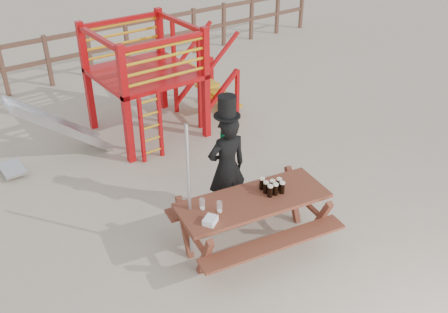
% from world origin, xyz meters
% --- Properties ---
extents(ground, '(60.00, 60.00, 0.00)m').
position_xyz_m(ground, '(0.00, 0.00, 0.00)').
color(ground, tan).
rests_on(ground, ground).
extents(back_fence, '(15.09, 0.09, 1.20)m').
position_xyz_m(back_fence, '(0.00, 7.00, 0.74)').
color(back_fence, brown).
rests_on(back_fence, ground).
extents(playground_fort, '(4.71, 1.84, 2.10)m').
position_xyz_m(playground_fort, '(0.12, 3.58, 1.07)').
color(playground_fort, '#B10B0F').
rests_on(playground_fort, ground).
extents(picnic_table, '(2.20, 1.70, 0.77)m').
position_xyz_m(picnic_table, '(-0.31, -0.18, 0.49)').
color(picnic_table, brown).
rests_on(picnic_table, ground).
extents(man_with_hat, '(0.64, 0.46, 1.91)m').
position_xyz_m(man_with_hat, '(-0.17, 0.58, 0.85)').
color(man_with_hat, black).
rests_on(man_with_hat, ground).
extents(metal_pole, '(0.04, 0.04, 1.96)m').
position_xyz_m(metal_pole, '(-1.09, 0.13, 0.98)').
color(metal_pole, '#B2B2B7').
rests_on(metal_pole, ground).
extents(parasol_base, '(0.55, 0.55, 0.23)m').
position_xyz_m(parasol_base, '(1.11, 0.44, 0.07)').
color(parasol_base, '#3A3A3F').
rests_on(parasol_base, ground).
extents(paper_bag, '(0.23, 0.21, 0.08)m').
position_xyz_m(paper_bag, '(-1.05, -0.26, 0.81)').
color(paper_bag, white).
rests_on(paper_bag, picnic_table).
extents(stout_pints, '(0.27, 0.30, 0.17)m').
position_xyz_m(stout_pints, '(-0.02, -0.21, 0.86)').
color(stout_pints, black).
rests_on(stout_pints, picnic_table).
extents(empty_glasses, '(0.21, 0.24, 0.15)m').
position_xyz_m(empty_glasses, '(-0.90, -0.05, 0.84)').
color(empty_glasses, silver).
rests_on(empty_glasses, picnic_table).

